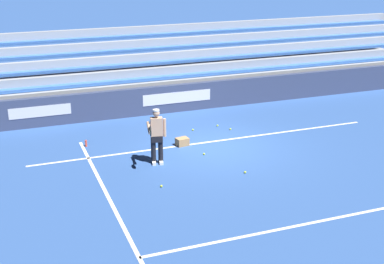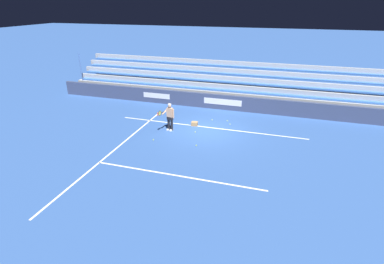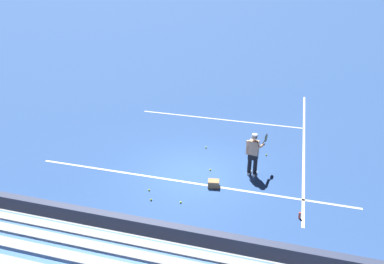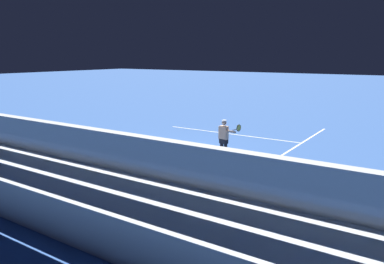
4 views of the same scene
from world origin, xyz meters
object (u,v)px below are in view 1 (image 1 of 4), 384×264
object	(u,v)px
ball_box_cardboard	(182,142)
tennis_ball_near_player	(230,129)
water_bottle	(86,143)
tennis_player	(157,136)
tennis_ball_toward_net	(204,154)
tennis_ball_far_right	(218,126)
tennis_ball_far_left	(193,130)
tennis_ball_by_box	(161,186)
tennis_ball_midcourt	(245,172)

from	to	relation	value
ball_box_cardboard	tennis_ball_near_player	distance (m)	2.31
water_bottle	tennis_ball_near_player	bearing A→B (deg)	178.16
tennis_player	water_bottle	world-z (taller)	tennis_player
water_bottle	tennis_ball_toward_net	bearing A→B (deg)	148.50
tennis_ball_far_right	water_bottle	size ratio (longest dim) A/B	0.30
tennis_player	tennis_ball_far_left	distance (m)	3.32
tennis_ball_by_box	water_bottle	xyz separation A→B (m)	(1.38, -3.86, 0.08)
tennis_player	tennis_ball_near_player	world-z (taller)	tennis_player
ball_box_cardboard	water_bottle	world-z (taller)	ball_box_cardboard
tennis_ball_by_box	water_bottle	bearing A→B (deg)	-70.28
tennis_ball_by_box	tennis_ball_midcourt	distance (m)	2.58
tennis_ball_midcourt	water_bottle	size ratio (longest dim) A/B	0.30
ball_box_cardboard	tennis_ball_by_box	distance (m)	3.28
tennis_ball_toward_net	water_bottle	size ratio (longest dim) A/B	0.30
tennis_player	tennis_ball_far_right	xyz separation A→B (m)	(-3.10, -2.56, -0.86)
ball_box_cardboard	tennis_ball_far_right	size ratio (longest dim) A/B	6.06
tennis_player	ball_box_cardboard	bearing A→B (deg)	-136.29
tennis_ball_by_box	tennis_ball_far_left	xyz separation A→B (m)	(-2.48, -4.10, 0.00)
tennis_ball_far_right	tennis_ball_midcourt	world-z (taller)	same
ball_box_cardboard	tennis_ball_toward_net	xyz separation A→B (m)	(-0.36, 1.05, -0.10)
tennis_ball_by_box	tennis_ball_midcourt	size ratio (longest dim) A/B	1.00
ball_box_cardboard	tennis_ball_far_left	world-z (taller)	ball_box_cardboard
tennis_ball_far_left	tennis_ball_midcourt	world-z (taller)	same
tennis_ball_near_player	tennis_ball_toward_net	xyz separation A→B (m)	(1.78, 1.90, 0.00)
ball_box_cardboard	tennis_ball_far_right	distance (m)	2.33
ball_box_cardboard	tennis_ball_toward_net	bearing A→B (deg)	109.02
water_bottle	tennis_ball_far_left	bearing A→B (deg)	-176.47
tennis_ball_by_box	tennis_ball_near_player	world-z (taller)	same
ball_box_cardboard	tennis_ball_midcourt	xyz separation A→B (m)	(-0.95, 2.80, -0.10)
tennis_ball_by_box	tennis_ball_far_right	distance (m)	5.49
ball_box_cardboard	tennis_ball_near_player	world-z (taller)	ball_box_cardboard
ball_box_cardboard	tennis_ball_far_left	distance (m)	1.52
tennis_player	tennis_ball_far_right	size ratio (longest dim) A/B	25.98
ball_box_cardboard	tennis_ball_midcourt	size ratio (longest dim) A/B	6.06
ball_box_cardboard	tennis_ball_midcourt	bearing A→B (deg)	108.74
tennis_ball_far_right	tennis_ball_toward_net	xyz separation A→B (m)	(1.51, 2.43, 0.00)
tennis_ball_by_box	ball_box_cardboard	bearing A→B (deg)	-119.76
tennis_player	tennis_ball_midcourt	bearing A→B (deg)	143.45
ball_box_cardboard	water_bottle	bearing A→B (deg)	-18.68
ball_box_cardboard	tennis_ball_toward_net	size ratio (longest dim) A/B	6.06
tennis_ball_by_box	tennis_ball_far_right	xyz separation A→B (m)	(-3.50, -4.23, 0.00)
ball_box_cardboard	tennis_ball_by_box	xyz separation A→B (m)	(1.63, 2.85, -0.10)
tennis_ball_midcourt	tennis_ball_toward_net	bearing A→B (deg)	-71.42
tennis_ball_far_left	tennis_ball_near_player	bearing A→B (deg)	162.66
tennis_ball_midcourt	tennis_ball_far_left	bearing A→B (deg)	-88.63
tennis_ball_by_box	tennis_ball_toward_net	world-z (taller)	same
tennis_ball_toward_net	tennis_ball_midcourt	bearing A→B (deg)	108.58
tennis_ball_far_right	water_bottle	distance (m)	4.90
tennis_ball_near_player	tennis_ball_far_left	world-z (taller)	same
tennis_ball_far_right	tennis_ball_near_player	distance (m)	0.60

